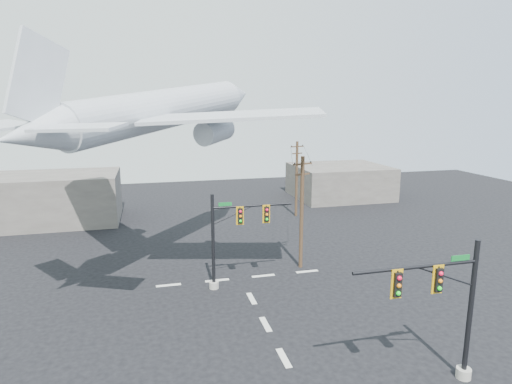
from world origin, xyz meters
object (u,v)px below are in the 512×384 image
object	(u,v)px
signal_mast_near	(447,310)
airliner	(164,110)
utility_pole_b	(297,178)
signal_mast_far	(230,238)
utility_pole_a	(302,211)

from	to	relation	value
signal_mast_near	airliner	distance (m)	25.22
utility_pole_b	signal_mast_near	bearing A→B (deg)	-114.48
signal_mast_near	utility_pole_b	bearing A→B (deg)	83.30
signal_mast_far	utility_pole_a	xyz separation A→B (m)	(6.91, 2.65, 1.17)
utility_pole_a	utility_pole_b	world-z (taller)	utility_pole_a
signal_mast_near	signal_mast_far	world-z (taller)	signal_mast_near
signal_mast_near	signal_mast_far	bearing A→B (deg)	120.04
airliner	signal_mast_near	bearing A→B (deg)	-105.47
signal_mast_far	utility_pole_b	distance (m)	23.53
signal_mast_near	utility_pole_a	distance (m)	17.40
signal_mast_far	utility_pole_b	size ratio (longest dim) A/B	0.79
signal_mast_far	airliner	size ratio (longest dim) A/B	0.31
utility_pole_b	utility_pole_a	bearing A→B (deg)	-125.82
airliner	signal_mast_far	bearing A→B (deg)	-95.00
utility_pole_a	utility_pole_b	distance (m)	18.13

